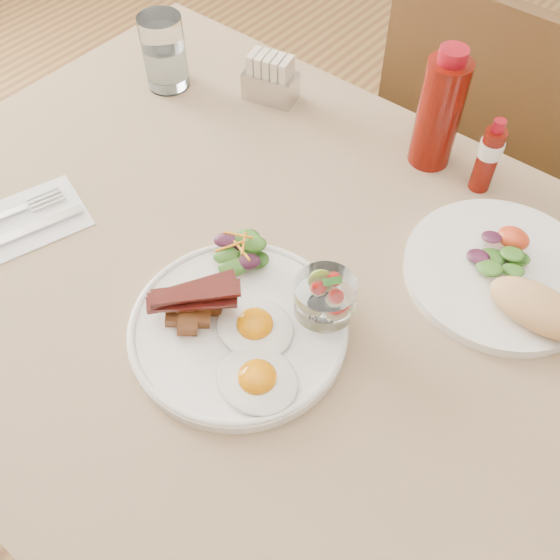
{
  "coord_description": "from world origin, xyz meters",
  "views": [
    {
      "loc": [
        0.3,
        -0.4,
        1.43
      ],
      "look_at": [
        -0.0,
        -0.03,
        0.82
      ],
      "focal_mm": 40.0,
      "sensor_mm": 36.0,
      "label": 1
    }
  ],
  "objects_px": {
    "fruit_cup": "(325,297)",
    "hot_sauce_bottle": "(488,156)",
    "main_plate": "(238,329)",
    "chair_far": "(485,165)",
    "sugar_caddy": "(271,80)",
    "table": "(293,332)",
    "water_glass": "(165,56)",
    "ketchup_bottle": "(439,112)",
    "second_plate": "(510,279)"
  },
  "relations": [
    {
      "from": "fruit_cup",
      "to": "hot_sauce_bottle",
      "type": "distance_m",
      "value": 0.36
    },
    {
      "from": "main_plate",
      "to": "hot_sauce_bottle",
      "type": "xyz_separation_m",
      "value": [
        0.11,
        0.44,
        0.05
      ]
    },
    {
      "from": "main_plate",
      "to": "fruit_cup",
      "type": "height_order",
      "value": "fruit_cup"
    },
    {
      "from": "chair_far",
      "to": "sugar_caddy",
      "type": "distance_m",
      "value": 0.53
    },
    {
      "from": "table",
      "to": "water_glass",
      "type": "bearing_deg",
      "value": 153.92
    },
    {
      "from": "fruit_cup",
      "to": "hot_sauce_bottle",
      "type": "bearing_deg",
      "value": 84.5
    },
    {
      "from": "main_plate",
      "to": "water_glass",
      "type": "relative_size",
      "value": 2.18
    },
    {
      "from": "ketchup_bottle",
      "to": "sugar_caddy",
      "type": "relative_size",
      "value": 1.95
    },
    {
      "from": "fruit_cup",
      "to": "sugar_caddy",
      "type": "relative_size",
      "value": 0.78
    },
    {
      "from": "main_plate",
      "to": "second_plate",
      "type": "height_order",
      "value": "second_plate"
    },
    {
      "from": "chair_far",
      "to": "sugar_caddy",
      "type": "height_order",
      "value": "chair_far"
    },
    {
      "from": "water_glass",
      "to": "table",
      "type": "bearing_deg",
      "value": -26.08
    },
    {
      "from": "second_plate",
      "to": "sugar_caddy",
      "type": "height_order",
      "value": "sugar_caddy"
    },
    {
      "from": "ketchup_bottle",
      "to": "main_plate",
      "type": "bearing_deg",
      "value": -92.2
    },
    {
      "from": "chair_far",
      "to": "main_plate",
      "type": "height_order",
      "value": "chair_far"
    },
    {
      "from": "second_plate",
      "to": "sugar_caddy",
      "type": "distance_m",
      "value": 0.53
    },
    {
      "from": "fruit_cup",
      "to": "main_plate",
      "type": "bearing_deg",
      "value": -134.14
    },
    {
      "from": "fruit_cup",
      "to": "water_glass",
      "type": "distance_m",
      "value": 0.58
    },
    {
      "from": "main_plate",
      "to": "sugar_caddy",
      "type": "distance_m",
      "value": 0.49
    },
    {
      "from": "second_plate",
      "to": "ketchup_bottle",
      "type": "relative_size",
      "value": 1.37
    },
    {
      "from": "sugar_caddy",
      "to": "fruit_cup",
      "type": "bearing_deg",
      "value": -56.87
    },
    {
      "from": "ketchup_bottle",
      "to": "hot_sauce_bottle",
      "type": "distance_m",
      "value": 0.1
    },
    {
      "from": "chair_far",
      "to": "sugar_caddy",
      "type": "xyz_separation_m",
      "value": [
        -0.3,
        -0.35,
        0.26
      ]
    },
    {
      "from": "chair_far",
      "to": "ketchup_bottle",
      "type": "bearing_deg",
      "value": -90.62
    },
    {
      "from": "main_plate",
      "to": "chair_far",
      "type": "bearing_deg",
      "value": 88.45
    },
    {
      "from": "hot_sauce_bottle",
      "to": "second_plate",
      "type": "bearing_deg",
      "value": -50.71
    },
    {
      "from": "chair_far",
      "to": "main_plate",
      "type": "relative_size",
      "value": 3.32
    },
    {
      "from": "table",
      "to": "hot_sauce_bottle",
      "type": "relative_size",
      "value": 10.57
    },
    {
      "from": "main_plate",
      "to": "second_plate",
      "type": "relative_size",
      "value": 1.04
    },
    {
      "from": "fruit_cup",
      "to": "water_glass",
      "type": "xyz_separation_m",
      "value": [
        -0.53,
        0.24,
        -0.0
      ]
    },
    {
      "from": "second_plate",
      "to": "hot_sauce_bottle",
      "type": "bearing_deg",
      "value": 129.29
    },
    {
      "from": "table",
      "to": "main_plate",
      "type": "bearing_deg",
      "value": -102.71
    },
    {
      "from": "fruit_cup",
      "to": "ketchup_bottle",
      "type": "xyz_separation_m",
      "value": [
        -0.06,
        0.36,
        0.03
      ]
    },
    {
      "from": "table",
      "to": "second_plate",
      "type": "bearing_deg",
      "value": 42.35
    },
    {
      "from": "chair_far",
      "to": "hot_sauce_bottle",
      "type": "xyz_separation_m",
      "value": [
        0.09,
        -0.32,
        0.29
      ]
    },
    {
      "from": "main_plate",
      "to": "second_plate",
      "type": "distance_m",
      "value": 0.37
    },
    {
      "from": "fruit_cup",
      "to": "chair_far",
      "type": "bearing_deg",
      "value": 94.72
    },
    {
      "from": "second_plate",
      "to": "water_glass",
      "type": "height_order",
      "value": "water_glass"
    },
    {
      "from": "hot_sauce_bottle",
      "to": "sugar_caddy",
      "type": "bearing_deg",
      "value": -175.57
    },
    {
      "from": "main_plate",
      "to": "sugar_caddy",
      "type": "bearing_deg",
      "value": 124.83
    },
    {
      "from": "chair_far",
      "to": "hot_sauce_bottle",
      "type": "relative_size",
      "value": 7.39
    },
    {
      "from": "water_glass",
      "to": "second_plate",
      "type": "bearing_deg",
      "value": -3.0
    },
    {
      "from": "main_plate",
      "to": "sugar_caddy",
      "type": "height_order",
      "value": "sugar_caddy"
    },
    {
      "from": "chair_far",
      "to": "second_plate",
      "type": "bearing_deg",
      "value": -65.52
    },
    {
      "from": "hot_sauce_bottle",
      "to": "water_glass",
      "type": "bearing_deg",
      "value": -168.42
    },
    {
      "from": "table",
      "to": "main_plate",
      "type": "xyz_separation_m",
      "value": [
        -0.02,
        -0.09,
        0.1
      ]
    },
    {
      "from": "chair_far",
      "to": "sugar_caddy",
      "type": "bearing_deg",
      "value": -130.94
    },
    {
      "from": "chair_far",
      "to": "second_plate",
      "type": "distance_m",
      "value": 0.57
    },
    {
      "from": "water_glass",
      "to": "hot_sauce_bottle",
      "type": "bearing_deg",
      "value": 11.58
    },
    {
      "from": "second_plate",
      "to": "sugar_caddy",
      "type": "bearing_deg",
      "value": 166.87
    }
  ]
}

